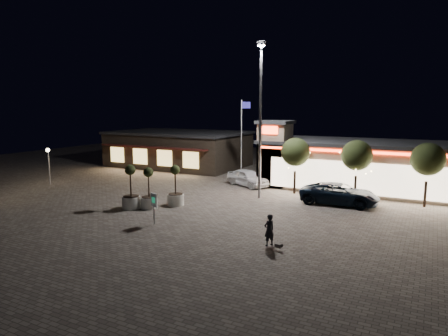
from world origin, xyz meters
The scene contains 17 objects.
ground centered at (0.00, 0.00, 0.00)m, with size 90.00×90.00×0.00m, color slate.
retail_building centered at (9.51, 15.82, 2.21)m, with size 20.40×8.40×6.10m.
restaurant_building centered at (-14.00, 19.97, 2.16)m, with size 16.40×11.00×4.30m.
floodlight_pole centered at (2.00, 8.00, 7.02)m, with size 0.60×0.40×12.38m.
flagpole centered at (-1.90, 13.00, 4.74)m, with size 0.95×0.10×8.00m.
lamp_post_west centered at (-18.00, 4.00, 2.46)m, with size 0.36×0.36×3.48m.
string_tree_a centered at (4.00, 11.00, 3.56)m, with size 2.42×2.42×4.79m.
string_tree_b centered at (9.00, 11.00, 3.56)m, with size 2.42×2.42×4.79m.
string_tree_c centered at (14.00, 11.00, 3.56)m, with size 2.42×2.42×4.79m.
pickup_truck centered at (8.20, 8.88, 0.81)m, with size 2.69×5.84×1.62m, color black.
white_sedan centered at (-0.90, 12.08, 0.79)m, with size 1.87×4.64×1.58m, color white.
pedestrian centered at (6.83, -2.18, 0.87)m, with size 0.63×0.41×1.73m, color black.
dog centered at (7.58, -2.63, 0.26)m, with size 0.49×0.24×0.26m.
planter_left centered at (-3.85, 1.16, 0.94)m, with size 1.24×1.24×3.04m.
planter_mid centered at (-4.99, 0.54, 1.00)m, with size 1.32×1.32×3.25m.
planter_right centered at (-2.65, 2.82, 0.95)m, with size 1.25×1.25×3.08m.
valet_sign centered at (-1.03, -1.90, 1.41)m, with size 0.63×0.32×2.01m.
Camera 1 is at (14.23, -21.46, 7.39)m, focal length 32.00 mm.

